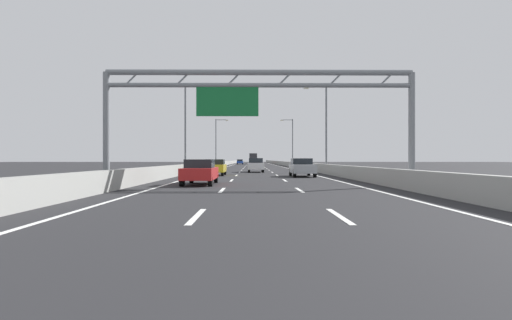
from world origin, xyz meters
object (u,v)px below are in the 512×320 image
object	(u,v)px
white_car	(256,165)
green_car	(254,162)
streetlamp_left_far	(217,139)
red_car	(200,172)
blue_car	(240,162)
silver_car	(302,167)
sign_gantry	(255,97)
yellow_car	(215,167)
streetlamp_right_far	(291,140)
box_truck	(253,158)
streetlamp_left_mid	(188,123)
black_car	(253,162)
streetlamp_right_mid	(324,123)

from	to	relation	value
white_car	green_car	distance (m)	68.56
streetlamp_left_far	red_car	distance (m)	61.27
blue_car	silver_car	world-z (taller)	silver_car
sign_gantry	yellow_car	size ratio (longest dim) A/B	3.89
streetlamp_right_far	blue_car	world-z (taller)	streetlamp_right_far
sign_gantry	streetlamp_left_far	bearing A→B (deg)	96.68
yellow_car	silver_car	xyz separation A→B (m)	(7.45, -2.56, 0.03)
sign_gantry	silver_car	world-z (taller)	sign_gantry
streetlamp_right_far	blue_car	size ratio (longest dim) A/B	2.32
green_car	red_car	bearing A→B (deg)	-92.12
yellow_car	box_truck	size ratio (longest dim) A/B	0.52
sign_gantry	silver_car	xyz separation A→B (m)	(3.96, 12.00, -4.09)
white_car	box_truck	distance (m)	85.15
streetlamp_left_mid	black_car	distance (m)	77.73
red_car	box_truck	world-z (taller)	box_truck
streetlamp_right_far	red_car	size ratio (longest dim) A/B	2.07
streetlamp_right_mid	yellow_car	xyz separation A→B (m)	(-11.18, -8.50, -4.65)
streetlamp_left_far	blue_car	size ratio (longest dim) A/B	2.32
sign_gantry	box_truck	distance (m)	109.27
green_car	box_truck	distance (m)	16.62
streetlamp_left_mid	green_car	size ratio (longest dim) A/B	2.04
streetlamp_right_mid	white_car	xyz separation A→B (m)	(-7.46, 1.02, -4.61)
sign_gantry	green_car	world-z (taller)	sign_gantry
streetlamp_left_far	yellow_car	world-z (taller)	streetlamp_left_far
streetlamp_left_mid	red_car	size ratio (longest dim) A/B	2.07
streetlamp_right_far	black_car	world-z (taller)	streetlamp_right_far
sign_gantry	red_car	xyz separation A→B (m)	(-3.14, 0.89, -4.13)
white_car	green_car	bearing A→B (deg)	89.97
streetlamp_left_mid	streetlamp_left_far	xyz separation A→B (m)	(0.00, 38.79, 0.00)
streetlamp_right_mid	streetlamp_left_far	size ratio (longest dim) A/B	1.00
red_car	black_car	xyz separation A→B (m)	(3.29, 99.40, 0.01)
red_car	silver_car	bearing A→B (deg)	57.42
blue_car	box_truck	xyz separation A→B (m)	(3.72, 14.24, 1.03)
streetlamp_left_mid	box_truck	xyz separation A→B (m)	(7.35, 86.17, -3.65)
red_car	green_car	xyz separation A→B (m)	(3.40, 91.74, 0.02)
streetlamp_right_mid	streetlamp_right_far	size ratio (longest dim) A/B	1.00
red_car	streetlamp_left_mid	bearing A→B (deg)	100.49
sign_gantry	box_truck	bearing A→B (deg)	89.94
streetlamp_left_mid	yellow_car	size ratio (longest dim) A/B	2.16
silver_car	yellow_car	bearing A→B (deg)	161.04
streetlamp_right_far	yellow_car	world-z (taller)	streetlamp_right_far
sign_gantry	black_car	distance (m)	100.38
streetlamp_left_mid	silver_car	xyz separation A→B (m)	(11.20, -11.06, -4.62)
blue_car	box_truck	world-z (taller)	box_truck
streetlamp_left_mid	black_car	world-z (taller)	streetlamp_left_mid
black_car	box_truck	distance (m)	8.98
blue_car	silver_car	bearing A→B (deg)	-84.79
streetlamp_left_mid	box_truck	world-z (taller)	streetlamp_left_mid
streetlamp_right_mid	black_car	distance (m)	77.74
streetlamp_left_far	box_truck	size ratio (longest dim) A/B	1.13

